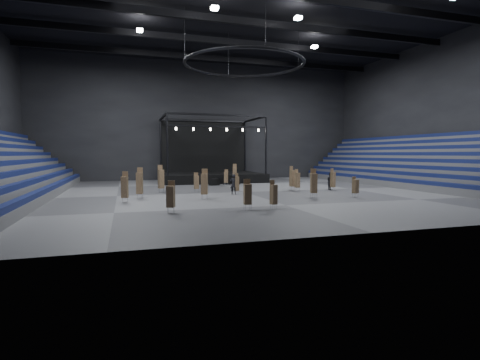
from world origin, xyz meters
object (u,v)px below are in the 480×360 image
object	(u,v)px
chair_stack_9	(333,179)
chair_stack_12	(125,187)
chair_stack_2	(314,183)
chair_stack_13	(226,177)
flight_case_left	(214,182)
chair_stack_6	(161,178)
chair_stack_1	(355,186)
chair_stack_5	(297,180)
chair_stack_10	(248,194)
chair_stack_11	(204,183)
chair_stack_15	(237,183)
chair_stack_14	(274,194)
flight_case_mid	(227,182)
chair_stack_7	(292,178)
chair_stack_3	(171,196)
chair_stack_0	(235,174)
crew_member	(331,181)
man_center	(234,184)
chair_stack_4	(140,183)
flight_case_right	(236,181)
stage	(210,171)

from	to	relation	value
chair_stack_9	chair_stack_12	size ratio (longest dim) A/B	0.94
chair_stack_2	chair_stack_13	size ratio (longest dim) A/B	1.30
flight_case_left	chair_stack_6	bearing A→B (deg)	-136.25
chair_stack_1	chair_stack_5	distance (m)	7.25
chair_stack_1	chair_stack_10	size ratio (longest dim) A/B	0.86
flight_case_left	chair_stack_10	xyz separation A→B (m)	(-2.52, -20.89, 0.75)
chair_stack_11	chair_stack_15	distance (m)	4.93
chair_stack_14	flight_case_mid	bearing A→B (deg)	66.70
chair_stack_6	chair_stack_12	bearing A→B (deg)	-131.36
chair_stack_11	chair_stack_7	bearing A→B (deg)	47.45
chair_stack_13	chair_stack_3	bearing A→B (deg)	-91.00
chair_stack_5	chair_stack_15	world-z (taller)	chair_stack_5
chair_stack_2	chair_stack_13	xyz separation A→B (m)	(-4.21, 14.67, -0.28)
chair_stack_0	chair_stack_9	xyz separation A→B (m)	(8.35, -9.18, -0.18)
chair_stack_5	chair_stack_11	size ratio (longest dim) A/B	0.87
chair_stack_11	crew_member	bearing A→B (deg)	37.04
crew_member	chair_stack_1	bearing A→B (deg)	171.83
chair_stack_5	chair_stack_15	distance (m)	7.23
man_center	crew_member	xyz separation A→B (m)	(11.36, 1.18, -0.04)
chair_stack_4	chair_stack_1	bearing A→B (deg)	2.03
flight_case_right	chair_stack_6	bearing A→B (deg)	-143.30
chair_stack_12	chair_stack_15	world-z (taller)	chair_stack_12
chair_stack_9	crew_member	xyz separation A→B (m)	(0.02, 0.48, -0.26)
stage	chair_stack_0	xyz separation A→B (m)	(1.33, -8.22, -0.07)
chair_stack_14	chair_stack_13	bearing A→B (deg)	67.70
chair_stack_7	chair_stack_10	world-z (taller)	chair_stack_7
chair_stack_9	chair_stack_15	xyz separation A→B (m)	(-11.04, -0.68, -0.13)
flight_case_left	chair_stack_7	distance (m)	10.86
chair_stack_6	chair_stack_9	size ratio (longest dim) A/B	1.19
chair_stack_1	chair_stack_9	bearing A→B (deg)	63.21
chair_stack_13	crew_member	size ratio (longest dim) A/B	1.07
chair_stack_14	chair_stack_5	bearing A→B (deg)	40.08
chair_stack_6	chair_stack_7	bearing A→B (deg)	-21.89
chair_stack_11	chair_stack_14	xyz separation A→B (m)	(3.56, -7.05, -0.30)
stage	chair_stack_4	distance (m)	21.72
chair_stack_13	chair_stack_15	xyz separation A→B (m)	(-1.58, -9.87, 0.00)
chair_stack_0	chair_stack_13	bearing A→B (deg)	-163.79
stage	chair_stack_14	xyz separation A→B (m)	(-1.64, -28.23, -0.37)
chair_stack_2	chair_stack_3	distance (m)	14.26
chair_stack_0	chair_stack_10	xyz separation A→B (m)	(-4.92, -20.00, -0.22)
flight_case_mid	chair_stack_5	xyz separation A→B (m)	(4.98, -10.36, 0.85)
stage	chair_stack_13	bearing A→B (deg)	-88.45
man_center	chair_stack_1	bearing A→B (deg)	172.02
chair_stack_1	chair_stack_11	size ratio (longest dim) A/B	0.71
chair_stack_13	chair_stack_15	size ratio (longest dim) A/B	0.97
chair_stack_15	chair_stack_11	bearing A→B (deg)	-139.64
chair_stack_2	man_center	xyz separation A→B (m)	(-6.09, 4.79, -0.37)
flight_case_right	crew_member	world-z (taller)	crew_member
stage	flight_case_right	distance (m)	6.95
chair_stack_3	chair_stack_6	xyz separation A→B (m)	(0.62, 13.82, 0.28)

